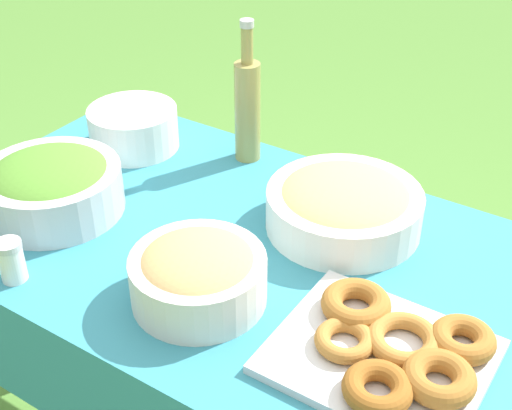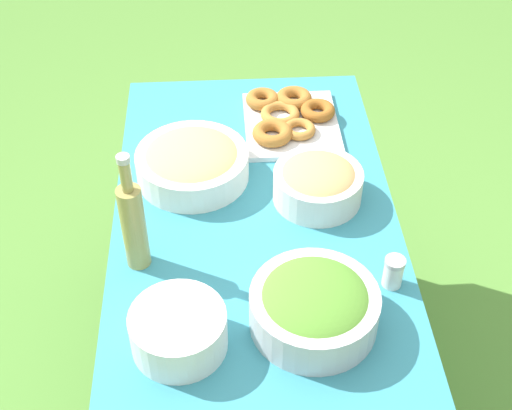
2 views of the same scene
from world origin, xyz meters
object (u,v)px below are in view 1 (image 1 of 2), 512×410
at_px(pasta_bowl, 344,205).
at_px(plate_stack, 134,128).
at_px(olive_oil_bottle, 247,107).
at_px(bread_bowl, 198,274).
at_px(salad_bowl, 51,185).
at_px(donut_platter, 391,350).

bearing_deg(pasta_bowl, plate_stack, 177.34).
height_order(plate_stack, olive_oil_bottle, olive_oil_bottle).
bearing_deg(bread_bowl, plate_stack, 142.13).
distance_m(salad_bowl, plate_stack, 0.29).
relative_size(pasta_bowl, donut_platter, 0.93).
relative_size(plate_stack, bread_bowl, 0.89).
bearing_deg(plate_stack, pasta_bowl, -2.66).
bearing_deg(olive_oil_bottle, donut_platter, -37.34).
relative_size(donut_platter, bread_bowl, 1.40).
distance_m(salad_bowl, donut_platter, 0.74).
bearing_deg(plate_stack, olive_oil_bottle, 22.21).
height_order(pasta_bowl, olive_oil_bottle, olive_oil_bottle).
relative_size(salad_bowl, donut_platter, 0.86).
bearing_deg(bread_bowl, donut_platter, 7.57).
relative_size(salad_bowl, pasta_bowl, 0.93).
relative_size(donut_platter, olive_oil_bottle, 1.01).
distance_m(plate_stack, olive_oil_bottle, 0.28).
bearing_deg(plate_stack, bread_bowl, -37.87).
xyz_separation_m(donut_platter, bread_bowl, (-0.33, -0.04, 0.03)).
xyz_separation_m(plate_stack, olive_oil_bottle, (0.25, 0.10, 0.08)).
relative_size(donut_platter, plate_stack, 1.58).
height_order(donut_platter, bread_bowl, bread_bowl).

